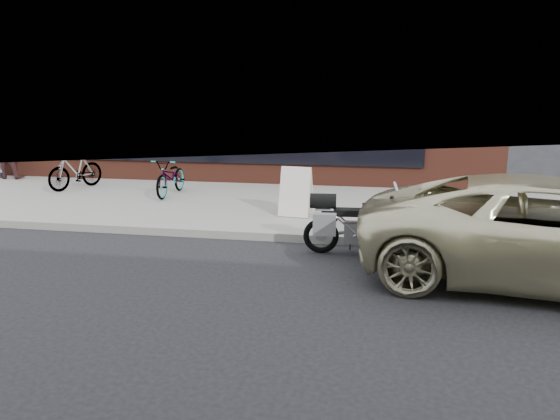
{
  "coord_description": "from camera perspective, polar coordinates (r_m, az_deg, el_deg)",
  "views": [
    {
      "loc": [
        1.87,
        -5.24,
        2.71
      ],
      "look_at": [
        0.39,
        2.86,
        0.85
      ],
      "focal_mm": 35.0,
      "sensor_mm": 36.0,
      "label": 1
    }
  ],
  "objects": [
    {
      "name": "near_sidewalk",
      "position": [
        12.66,
        1.66,
        0.72
      ],
      "size": [
        44.0,
        6.0,
        0.15
      ],
      "primitive_type": "cube",
      "color": "gray",
      "rests_on": "ground"
    },
    {
      "name": "motorcycle",
      "position": [
        9.02,
        7.73,
        -1.41
      ],
      "size": [
        1.93,
        0.7,
        1.22
      ],
      "rotation": [
        0.0,
        0.0,
        0.07
      ],
      "color": "black",
      "rests_on": "ground"
    },
    {
      "name": "storefront",
      "position": [
        19.61,
        -1.01,
        11.4
      ],
      "size": [
        14.0,
        10.07,
        4.5
      ],
      "color": "brown",
      "rests_on": "ground"
    },
    {
      "name": "minivan",
      "position": [
        8.45,
        27.06,
        -2.13
      ],
      "size": [
        5.68,
        3.21,
        1.5
      ],
      "primitive_type": "imported",
      "rotation": [
        0.0,
        0.0,
        1.43
      ],
      "color": "#C2BC97",
      "rests_on": "ground"
    },
    {
      "name": "bicycle_rear",
      "position": [
        14.92,
        -20.6,
        3.96
      ],
      "size": [
        1.03,
        1.69,
        0.98
      ],
      "primitive_type": "imported",
      "rotation": [
        0.0,
        0.0,
        -0.38
      ],
      "color": "gray",
      "rests_on": "near_sidewalk"
    },
    {
      "name": "cafe_patron_left",
      "position": [
        17.37,
        -26.61,
        5.94
      ],
      "size": [
        0.92,
        0.74,
        1.81
      ],
      "primitive_type": "imported",
      "rotation": [
        0.0,
        0.0,
        3.2
      ],
      "color": "#452525",
      "rests_on": "near_sidewalk"
    },
    {
      "name": "bicycle_front",
      "position": [
        13.43,
        -11.31,
        3.42
      ],
      "size": [
        0.59,
        1.69,
        0.89
      ],
      "primitive_type": "imported",
      "rotation": [
        0.0,
        0.0,
        -0.0
      ],
      "color": "gray",
      "rests_on": "near_sidewalk"
    },
    {
      "name": "sandwich_sign",
      "position": [
        11.09,
        1.71,
        2.0
      ],
      "size": [
        0.68,
        0.64,
        0.99
      ],
      "rotation": [
        0.0,
        0.0,
        -0.12
      ],
      "color": "silver",
      "rests_on": "near_sidewalk"
    },
    {
      "name": "ground",
      "position": [
        6.19,
        -8.58,
        -13.41
      ],
      "size": [
        120.0,
        120.0,
        0.0
      ],
      "primitive_type": "plane",
      "color": "black",
      "rests_on": "ground"
    }
  ]
}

